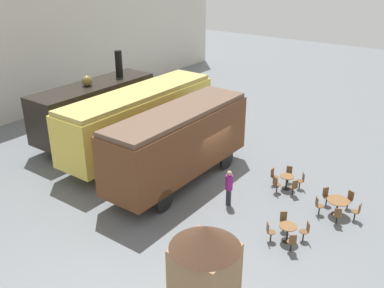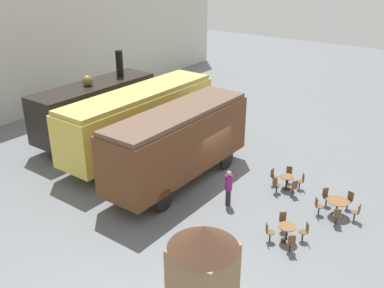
{
  "view_description": "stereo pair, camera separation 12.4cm",
  "coord_description": "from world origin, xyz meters",
  "px_view_note": "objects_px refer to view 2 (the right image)",
  "views": [
    {
      "loc": [
        -16.87,
        -11.15,
        10.68
      ],
      "look_at": [
        -0.29,
        1.0,
        1.6
      ],
      "focal_mm": 40.0,
      "sensor_mm": 36.0,
      "label": 1
    },
    {
      "loc": [
        -16.79,
        -11.25,
        10.68
      ],
      "look_at": [
        -0.29,
        1.0,
        1.6
      ],
      "focal_mm": 40.0,
      "sensor_mm": 36.0,
      "label": 2
    }
  ],
  "objects_px": {
    "passenger_coach_wooden": "(179,141)",
    "cafe_chair_0": "(289,173)",
    "cafe_table_far": "(338,203)",
    "ticket_kiosk": "(203,261)",
    "cafe_table_mid": "(287,230)",
    "cafe_table_near": "(287,180)",
    "visitor_person": "(229,187)",
    "passenger_coach_vintage": "(141,117)",
    "steam_locomotive": "(96,106)"
  },
  "relations": [
    {
      "from": "passenger_coach_wooden",
      "to": "cafe_chair_0",
      "type": "height_order",
      "value": "passenger_coach_wooden"
    },
    {
      "from": "cafe_table_far",
      "to": "ticket_kiosk",
      "type": "xyz_separation_m",
      "value": [
        -7.84,
        1.8,
        1.07
      ]
    },
    {
      "from": "passenger_coach_wooden",
      "to": "cafe_table_mid",
      "type": "height_order",
      "value": "passenger_coach_wooden"
    },
    {
      "from": "cafe_table_near",
      "to": "cafe_table_mid",
      "type": "height_order",
      "value": "cafe_table_mid"
    },
    {
      "from": "cafe_table_far",
      "to": "visitor_person",
      "type": "xyz_separation_m",
      "value": [
        -2.18,
        4.36,
        0.36
      ]
    },
    {
      "from": "cafe_table_mid",
      "to": "cafe_chair_0",
      "type": "bearing_deg",
      "value": 23.99
    },
    {
      "from": "passenger_coach_vintage",
      "to": "cafe_table_mid",
      "type": "bearing_deg",
      "value": -105.33
    },
    {
      "from": "passenger_coach_wooden",
      "to": "cafe_chair_0",
      "type": "distance_m",
      "value": 5.88
    },
    {
      "from": "passenger_coach_wooden",
      "to": "visitor_person",
      "type": "height_order",
      "value": "passenger_coach_wooden"
    },
    {
      "from": "passenger_coach_wooden",
      "to": "cafe_table_near",
      "type": "height_order",
      "value": "passenger_coach_wooden"
    },
    {
      "from": "passenger_coach_vintage",
      "to": "visitor_person",
      "type": "relative_size",
      "value": 5.91
    },
    {
      "from": "steam_locomotive",
      "to": "passenger_coach_vintage",
      "type": "distance_m",
      "value": 3.69
    },
    {
      "from": "cafe_table_mid",
      "to": "cafe_table_far",
      "type": "distance_m",
      "value": 3.28
    },
    {
      "from": "passenger_coach_wooden",
      "to": "cafe_table_far",
      "type": "bearing_deg",
      "value": -77.29
    },
    {
      "from": "cafe_table_far",
      "to": "cafe_table_near",
      "type": "bearing_deg",
      "value": 73.98
    },
    {
      "from": "steam_locomotive",
      "to": "cafe_table_mid",
      "type": "height_order",
      "value": "steam_locomotive"
    },
    {
      "from": "cafe_table_near",
      "to": "cafe_table_far",
      "type": "height_order",
      "value": "cafe_table_far"
    },
    {
      "from": "passenger_coach_vintage",
      "to": "ticket_kiosk",
      "type": "distance_m",
      "value": 12.41
    },
    {
      "from": "cafe_table_far",
      "to": "passenger_coach_wooden",
      "type": "bearing_deg",
      "value": 102.71
    },
    {
      "from": "passenger_coach_wooden",
      "to": "cafe_table_mid",
      "type": "bearing_deg",
      "value": -101.99
    },
    {
      "from": "steam_locomotive",
      "to": "passenger_coach_vintage",
      "type": "bearing_deg",
      "value": -88.38
    },
    {
      "from": "steam_locomotive",
      "to": "cafe_chair_0",
      "type": "bearing_deg",
      "value": -81.47
    },
    {
      "from": "passenger_coach_wooden",
      "to": "cafe_table_near",
      "type": "bearing_deg",
      "value": -62.19
    },
    {
      "from": "steam_locomotive",
      "to": "cafe_table_near",
      "type": "relative_size",
      "value": 11.68
    },
    {
      "from": "cafe_table_far",
      "to": "visitor_person",
      "type": "distance_m",
      "value": 4.88
    },
    {
      "from": "cafe_table_near",
      "to": "ticket_kiosk",
      "type": "xyz_separation_m",
      "value": [
        -8.65,
        -1.03,
        1.16
      ]
    },
    {
      "from": "cafe_table_far",
      "to": "cafe_chair_0",
      "type": "bearing_deg",
      "value": 63.56
    },
    {
      "from": "passenger_coach_vintage",
      "to": "cafe_table_far",
      "type": "bearing_deg",
      "value": -88.9
    },
    {
      "from": "passenger_coach_vintage",
      "to": "cafe_table_far",
      "type": "xyz_separation_m",
      "value": [
        0.22,
        -11.57,
        -1.62
      ]
    },
    {
      "from": "cafe_table_far",
      "to": "cafe_chair_0",
      "type": "distance_m",
      "value": 3.39
    },
    {
      "from": "passenger_coach_vintage",
      "to": "visitor_person",
      "type": "distance_m",
      "value": 7.58
    },
    {
      "from": "passenger_coach_vintage",
      "to": "cafe_chair_0",
      "type": "relative_size",
      "value": 12.02
    },
    {
      "from": "passenger_coach_vintage",
      "to": "cafe_table_near",
      "type": "height_order",
      "value": "passenger_coach_vintage"
    },
    {
      "from": "cafe_chair_0",
      "to": "visitor_person",
      "type": "bearing_deg",
      "value": -36.41
    },
    {
      "from": "visitor_person",
      "to": "cafe_chair_0",
      "type": "bearing_deg",
      "value": -19.83
    },
    {
      "from": "steam_locomotive",
      "to": "passenger_coach_wooden",
      "type": "distance_m",
      "value": 7.77
    },
    {
      "from": "cafe_table_mid",
      "to": "visitor_person",
      "type": "relative_size",
      "value": 0.41
    },
    {
      "from": "cafe_table_far",
      "to": "visitor_person",
      "type": "height_order",
      "value": "visitor_person"
    },
    {
      "from": "cafe_table_near",
      "to": "cafe_chair_0",
      "type": "height_order",
      "value": "cafe_chair_0"
    },
    {
      "from": "cafe_table_near",
      "to": "ticket_kiosk",
      "type": "relative_size",
      "value": 0.24
    },
    {
      "from": "cafe_table_near",
      "to": "cafe_table_far",
      "type": "bearing_deg",
      "value": -106.02
    },
    {
      "from": "passenger_coach_vintage",
      "to": "visitor_person",
      "type": "height_order",
      "value": "passenger_coach_vintage"
    },
    {
      "from": "cafe_table_far",
      "to": "ticket_kiosk",
      "type": "distance_m",
      "value": 8.11
    },
    {
      "from": "steam_locomotive",
      "to": "cafe_table_far",
      "type": "xyz_separation_m",
      "value": [
        0.33,
        -15.26,
        -1.53
      ]
    },
    {
      "from": "passenger_coach_wooden",
      "to": "ticket_kiosk",
      "type": "height_order",
      "value": "passenger_coach_wooden"
    },
    {
      "from": "passenger_coach_wooden",
      "to": "visitor_person",
      "type": "distance_m",
      "value": 3.54
    },
    {
      "from": "cafe_table_far",
      "to": "cafe_chair_0",
      "type": "relative_size",
      "value": 1.13
    },
    {
      "from": "visitor_person",
      "to": "passenger_coach_wooden",
      "type": "bearing_deg",
      "value": 82.01
    },
    {
      "from": "cafe_table_far",
      "to": "cafe_chair_0",
      "type": "xyz_separation_m",
      "value": [
        1.51,
        3.03,
        -0.1
      ]
    },
    {
      "from": "cafe_table_near",
      "to": "passenger_coach_wooden",
      "type": "bearing_deg",
      "value": 117.81
    }
  ]
}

